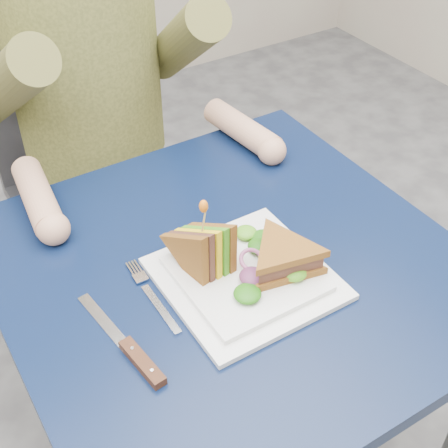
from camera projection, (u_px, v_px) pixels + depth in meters
table at (231, 295)px, 1.10m from camera, size 0.75×0.75×0.73m
chair at (88, 158)px, 1.63m from camera, size 0.42×0.40×0.93m
diner at (83, 37)px, 1.32m from camera, size 0.54×0.59×0.74m
plate at (245, 277)px, 1.02m from camera, size 0.26×0.26×0.02m
sandwich_flat at (283, 257)px, 1.00m from camera, size 0.17×0.17×0.05m
sandwich_upright at (205, 251)px, 1.00m from camera, size 0.09×0.15×0.15m
fork at (153, 297)px, 0.99m from camera, size 0.02×0.18×0.01m
knife at (135, 354)px, 0.90m from camera, size 0.05×0.22×0.02m
toothpick at (204, 221)px, 0.95m from camera, size 0.01×0.01×0.06m
toothpick_frill at (203, 206)px, 0.94m from camera, size 0.01×0.01×0.02m
lettuce_spill at (245, 263)px, 1.01m from camera, size 0.15×0.13×0.02m
onion_ring at (252, 260)px, 1.01m from camera, size 0.04×0.04×0.02m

